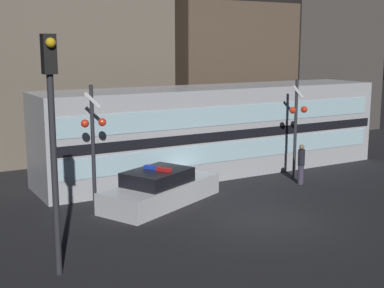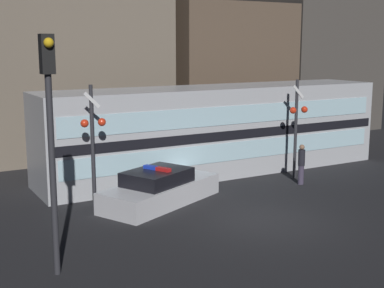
{
  "view_description": "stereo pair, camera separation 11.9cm",
  "coord_description": "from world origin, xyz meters",
  "px_view_note": "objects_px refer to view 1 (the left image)",
  "views": [
    {
      "loc": [
        -10.11,
        -13.04,
        5.47
      ],
      "look_at": [
        0.18,
        4.75,
        1.69
      ],
      "focal_mm": 50.0,
      "sensor_mm": 36.0,
      "label": 1
    },
    {
      "loc": [
        -10.01,
        -13.1,
        5.47
      ],
      "look_at": [
        0.18,
        4.75,
        1.69
      ],
      "focal_mm": 50.0,
      "sensor_mm": 36.0,
      "label": 2
    }
  ],
  "objects_px": {
    "traffic_light_corner": "(52,123)",
    "pedestrian": "(301,164)",
    "train": "(217,130)",
    "crossing_signal_near": "(297,121)",
    "police_car": "(160,189)"
  },
  "relations": [
    {
      "from": "train",
      "to": "police_car",
      "type": "relative_size",
      "value": 3.1
    },
    {
      "from": "police_car",
      "to": "pedestrian",
      "type": "distance_m",
      "value": 6.11
    },
    {
      "from": "pedestrian",
      "to": "crossing_signal_near",
      "type": "distance_m",
      "value": 1.9
    },
    {
      "from": "train",
      "to": "traffic_light_corner",
      "type": "bearing_deg",
      "value": -141.95
    },
    {
      "from": "pedestrian",
      "to": "traffic_light_corner",
      "type": "bearing_deg",
      "value": -161.39
    },
    {
      "from": "train",
      "to": "traffic_light_corner",
      "type": "xyz_separation_m",
      "value": [
        -9.09,
        -7.11,
        1.83
      ]
    },
    {
      "from": "crossing_signal_near",
      "to": "traffic_light_corner",
      "type": "distance_m",
      "value": 12.37
    },
    {
      "from": "police_car",
      "to": "traffic_light_corner",
      "type": "distance_m",
      "value": 7.07
    },
    {
      "from": "traffic_light_corner",
      "to": "crossing_signal_near",
      "type": "bearing_deg",
      "value": 22.02
    },
    {
      "from": "police_car",
      "to": "pedestrian",
      "type": "bearing_deg",
      "value": -28.79
    },
    {
      "from": "police_car",
      "to": "traffic_light_corner",
      "type": "relative_size",
      "value": 0.88
    },
    {
      "from": "police_car",
      "to": "pedestrian",
      "type": "relative_size",
      "value": 3.11
    },
    {
      "from": "pedestrian",
      "to": "traffic_light_corner",
      "type": "distance_m",
      "value": 11.85
    },
    {
      "from": "train",
      "to": "pedestrian",
      "type": "relative_size",
      "value": 9.65
    },
    {
      "from": "traffic_light_corner",
      "to": "pedestrian",
      "type": "bearing_deg",
      "value": 18.61
    }
  ]
}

